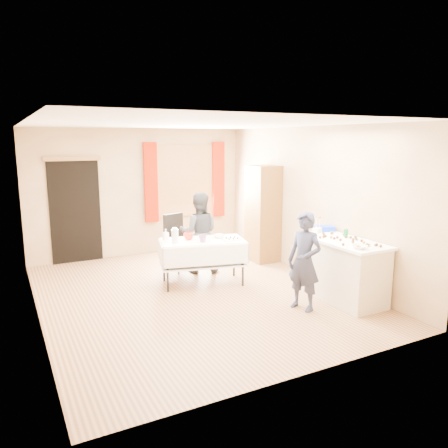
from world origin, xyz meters
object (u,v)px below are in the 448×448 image
girl (304,261)px  woman (199,233)px  counter (341,269)px  chair (179,254)px  party_table (203,258)px  cabinet (263,214)px

girl → woman: size_ratio=0.96×
counter → girl: girl is taller
counter → chair: (-1.62, 2.49, -0.14)m
counter → chair: 2.97m
counter → woman: size_ratio=0.99×
chair → girl: size_ratio=0.74×
party_table → woman: woman is taller
cabinet → chair: size_ratio=1.81×
cabinet → party_table: cabinet is taller
counter → party_table: size_ratio=0.95×
party_table → cabinet: bearing=38.6°
cabinet → girl: bearing=-109.5°
cabinet → woman: (-1.44, -0.15, -0.21)m
cabinet → counter: bearing=-92.4°
counter → girl: bearing=-173.9°
counter → party_table: counter is taller
cabinet → girl: 2.61m
woman → chair: bearing=-18.9°
chair → girl: girl is taller
chair → woman: woman is taller
party_table → girl: bearing=-50.8°
cabinet → woman: bearing=-174.1°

